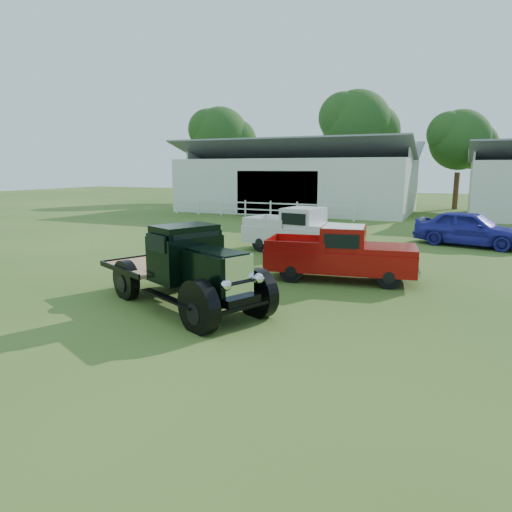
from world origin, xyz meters
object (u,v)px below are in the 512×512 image
at_px(red_pickup, 340,253).
at_px(misc_car_blue, 470,228).
at_px(white_pickup, 301,231).
at_px(vintage_flatbed, 183,266).

bearing_deg(red_pickup, misc_car_blue, 57.94).
distance_m(red_pickup, misc_car_blue, 9.54).
distance_m(red_pickup, white_pickup, 4.85).
height_order(vintage_flatbed, red_pickup, vintage_flatbed).
height_order(red_pickup, white_pickup, white_pickup).
bearing_deg(misc_car_blue, white_pickup, 140.78).
xyz_separation_m(red_pickup, white_pickup, (-2.64, 4.07, 0.05)).
bearing_deg(vintage_flatbed, white_pickup, 112.26).
height_order(red_pickup, misc_car_blue, red_pickup).
relative_size(red_pickup, white_pickup, 0.95).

